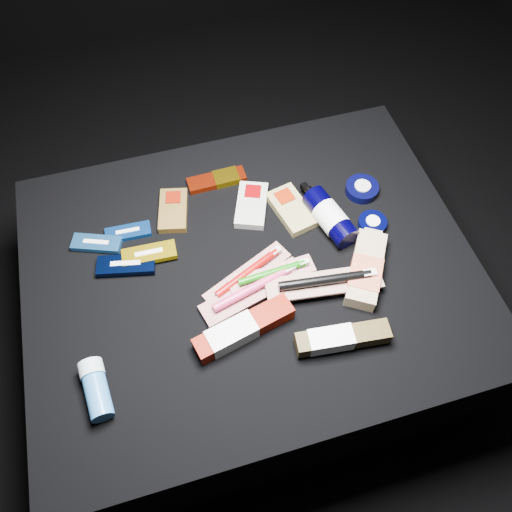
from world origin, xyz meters
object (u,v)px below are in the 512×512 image
object	(u,v)px
lotion_bottle	(330,217)
bodywash_bottle	(366,270)
toothpaste_carton_red	(240,331)
deodorant_stick	(96,388)

from	to	relation	value
lotion_bottle	bodywash_bottle	world-z (taller)	lotion_bottle
lotion_bottle	toothpaste_carton_red	distance (m)	0.34
toothpaste_carton_red	deodorant_stick	bearing A→B (deg)	174.39
toothpaste_carton_red	lotion_bottle	bearing A→B (deg)	24.31
lotion_bottle	deodorant_stick	distance (m)	0.61
toothpaste_carton_red	bodywash_bottle	bearing A→B (deg)	-1.99
deodorant_stick	toothpaste_carton_red	xyz separation A→B (m)	(0.29, 0.04, -0.00)
lotion_bottle	deodorant_stick	xyz separation A→B (m)	(-0.56, -0.25, -0.01)
lotion_bottle	bodywash_bottle	bearing A→B (deg)	-93.14
deodorant_stick	bodywash_bottle	bearing A→B (deg)	3.53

